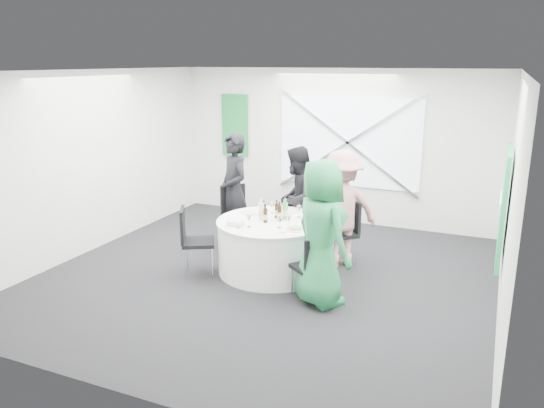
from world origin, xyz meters
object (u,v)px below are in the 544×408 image
at_px(chair_back_right, 346,227).
at_px(clear_water_bottle, 261,212).
at_px(chair_back, 295,218).
at_px(chair_front_left, 192,236).
at_px(chair_front_right, 312,263).
at_px(chair_back_left, 236,211).
at_px(person_woman_green, 321,233).
at_px(banquet_table, 272,246).
at_px(person_man_back_left, 234,191).
at_px(person_woman_pink, 341,209).
at_px(person_man_back, 296,199).
at_px(green_water_bottle, 285,211).

bearing_deg(chair_back_right, clear_water_bottle, -93.13).
height_order(chair_back, chair_front_left, chair_front_left).
relative_size(chair_back, chair_front_right, 0.98).
xyz_separation_m(chair_back_left, person_woman_green, (1.93, -1.48, 0.33)).
distance_m(banquet_table, chair_front_right, 1.08).
xyz_separation_m(banquet_table, person_woman_green, (0.95, -0.69, 0.53)).
height_order(banquet_table, chair_front_right, chair_front_right).
height_order(chair_back_left, person_man_back_left, person_man_back_left).
distance_m(person_man_back_left, person_woman_pink, 1.82).
bearing_deg(banquet_table, person_man_back_left, 142.31).
distance_m(chair_back, person_woman_green, 2.12).
relative_size(person_woman_green, clear_water_bottle, 5.90).
distance_m(person_man_back_left, person_man_back, 1.01).
bearing_deg(chair_front_right, green_water_bottle, -100.45).
height_order(banquet_table, person_woman_pink, person_woman_pink).
relative_size(chair_front_right, person_man_back_left, 0.46).
height_order(chair_back_left, person_woman_green, person_woman_green).
distance_m(chair_front_right, person_man_back_left, 2.38).
height_order(chair_back_left, green_water_bottle, green_water_bottle).
xyz_separation_m(chair_back, person_woman_green, (1.03, -1.81, 0.43)).
relative_size(person_woman_pink, clear_water_bottle, 5.55).
height_order(chair_front_right, person_woman_pink, person_woman_pink).
xyz_separation_m(chair_back_left, chair_front_left, (-0.00, -1.34, -0.01)).
distance_m(person_man_back, person_woman_green, 1.96).
relative_size(chair_front_left, person_woman_green, 0.53).
xyz_separation_m(chair_back_left, chair_back_right, (1.84, -0.05, -0.02)).
bearing_deg(person_woman_green, clear_water_bottle, 5.33).
distance_m(chair_back, person_man_back, 0.37).
bearing_deg(chair_front_left, green_water_bottle, -88.04).
height_order(chair_back, person_man_back_left, person_man_back_left).
xyz_separation_m(person_man_back_left, green_water_bottle, (1.15, -0.64, -0.04)).
xyz_separation_m(chair_front_right, person_man_back_left, (-1.84, 1.44, 0.42)).
xyz_separation_m(banquet_table, green_water_bottle, (0.14, 0.13, 0.50)).
xyz_separation_m(person_man_back, clear_water_bottle, (-0.13, -1.05, 0.06)).
bearing_deg(banquet_table, chair_back_right, 40.71).
distance_m(chair_front_right, green_water_bottle, 1.13).
distance_m(green_water_bottle, clear_water_bottle, 0.34).
xyz_separation_m(person_man_back_left, person_man_back, (0.98, 0.24, -0.09)).
distance_m(banquet_table, person_woman_pink, 1.14).
bearing_deg(person_woman_pink, clear_water_bottle, -3.08).
bearing_deg(chair_front_right, chair_back_right, -142.42).
bearing_deg(person_woman_pink, person_man_back_left, -42.29).
distance_m(banquet_table, person_woman_green, 1.29).
bearing_deg(chair_front_right, person_man_back, -114.21).
height_order(banquet_table, clear_water_bottle, clear_water_bottle).
bearing_deg(chair_front_left, chair_back_left, -29.04).
xyz_separation_m(person_man_back, green_water_bottle, (0.17, -0.88, 0.05)).
bearing_deg(chair_back_left, person_man_back, -38.13).
bearing_deg(person_woman_green, chair_back, -24.38).
height_order(chair_back, person_woman_green, person_woman_green).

